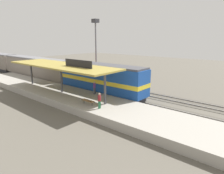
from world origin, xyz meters
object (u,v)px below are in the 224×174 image
Objects in this scene: person_walking at (94,87)px; locomotive at (101,79)px; platform_bench at (88,101)px; passenger_carriage_front at (36,68)px; freight_car at (82,71)px; person_waiting at (99,100)px; light_mast at (96,37)px.

locomotive is at bearing 23.33° from person_walking.
person_walking is (-2.45, -1.06, -0.56)m from locomotive.
platform_bench is 0.08× the size of passenger_carriage_front.
freight_car is at bearing 56.05° from person_walking.
passenger_carriage_front is at bearing 90.00° from locomotive.
freight_car is at bearing 54.21° from person_waiting.
platform_bench is 1.96m from person_waiting.
light_mast reaches higher than freight_car.
person_walking is (3.55, 2.48, 0.51)m from platform_bench.
person_walking is at bearing 50.14° from person_waiting.
light_mast is at bearing 43.38° from person_walking.
locomotive reaches higher than platform_bench.
passenger_carriage_front is (0.00, 18.00, -0.10)m from locomotive.
light_mast is 6.84× the size of person_walking.
person_waiting is at bearing -138.33° from locomotive.
freight_car is (10.60, 12.95, 0.63)m from platform_bench.
person_waiting is at bearing -134.67° from light_mast.
platform_bench is at bearing -105.57° from passenger_carriage_front.
person_waiting is at bearing -129.86° from person_walking.
passenger_carriage_front is 24.22m from person_waiting.
locomotive reaches higher than passenger_carriage_front.
locomotive is at bearing -116.04° from freight_car.
freight_car is at bearing 63.96° from locomotive.
freight_car reaches higher than person_waiting.
passenger_carriage_front is 1.67× the size of freight_car.
person_waiting is at bearing -125.79° from freight_car.
freight_car is 1.03× the size of light_mast.
freight_car is 7.02× the size of person_waiting.
freight_car reaches higher than platform_bench.
passenger_carriage_front is at bearing 129.78° from light_mast.
passenger_carriage_front reaches higher than platform_bench.
person_waiting is (-0.10, -1.89, 0.51)m from platform_bench.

